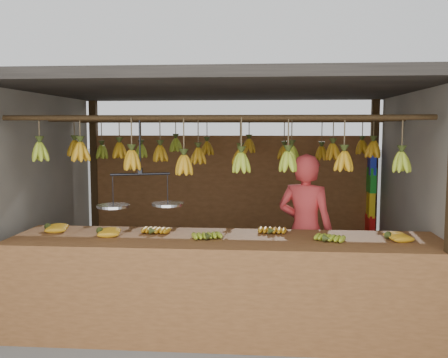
{
  "coord_description": "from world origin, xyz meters",
  "views": [
    {
      "loc": [
        0.49,
        -5.58,
        1.9
      ],
      "look_at": [
        0.0,
        0.3,
        1.3
      ],
      "focal_mm": 40.0,
      "sensor_mm": 36.0,
      "label": 1
    }
  ],
  "objects": [
    {
      "name": "ground",
      "position": [
        0.0,
        0.0,
        0.0
      ],
      "size": [
        80.0,
        80.0,
        0.0
      ],
      "primitive_type": "plane",
      "color": "#5B5B57"
    },
    {
      "name": "stall",
      "position": [
        0.0,
        0.33,
        1.97
      ],
      "size": [
        4.3,
        3.3,
        2.4
      ],
      "color": "black",
      "rests_on": "ground"
    },
    {
      "name": "counter",
      "position": [
        0.12,
        -1.24,
        0.72
      ],
      "size": [
        3.96,
        0.9,
        0.96
      ],
      "color": "brown",
      "rests_on": "ground"
    },
    {
      "name": "hanging_bananas",
      "position": [
        0.0,
        -0.0,
        1.62
      ],
      "size": [
        3.61,
        2.22,
        0.4
      ],
      "color": "#92A523",
      "rests_on": "ground"
    },
    {
      "name": "balance_scale",
      "position": [
        -0.68,
        -1.0,
        1.22
      ],
      "size": [
        0.78,
        0.46,
        0.84
      ],
      "color": "black",
      "rests_on": "ground"
    },
    {
      "name": "vendor",
      "position": [
        0.92,
        -0.31,
        0.82
      ],
      "size": [
        0.7,
        0.58,
        1.64
      ],
      "primitive_type": "imported",
      "rotation": [
        0.0,
        0.0,
        2.78
      ],
      "color": "#BF3333",
      "rests_on": "ground"
    },
    {
      "name": "bag_bundles",
      "position": [
        1.94,
        1.35,
        1.01
      ],
      "size": [
        0.08,
        0.26,
        1.24
      ],
      "color": "#1426BF",
      "rests_on": "ground"
    }
  ]
}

